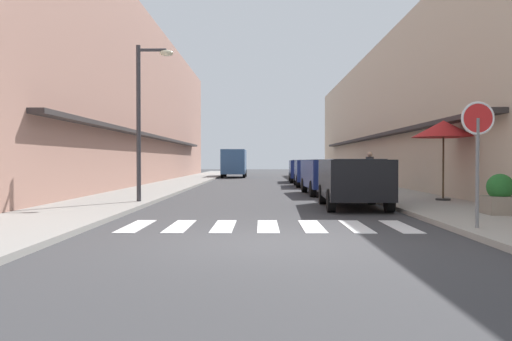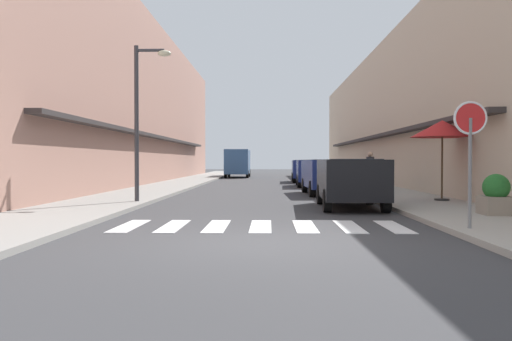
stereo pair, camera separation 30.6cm
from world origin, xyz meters
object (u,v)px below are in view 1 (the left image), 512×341
Objects in this scene: parked_car_near at (353,177)px; planter_corner at (500,195)px; round_street_sign at (478,131)px; parked_car_mid at (327,173)px; cafe_umbrella at (443,129)px; street_lamp at (145,105)px; delivery_van at (234,161)px; parked_car_far at (311,170)px; pedestrian_walking_near at (370,170)px; parked_car_distant at (303,168)px.

parked_car_near is 4.25m from planter_corner.
parked_car_mid is at bearing 96.93° from round_street_sign.
parked_car_mid is 5.87m from cafe_umbrella.
street_lamp reaches higher than parked_car_mid.
parked_car_near is 0.77× the size of delivery_van.
parked_car_mid is at bearing -90.00° from parked_car_far.
street_lamp is 2.95× the size of pedestrian_walking_near.
round_street_sign is at bearing -86.66° from parked_car_distant.
cafe_umbrella is (1.80, 7.09, 0.46)m from round_street_sign.
cafe_umbrella is (8.31, -27.30, 1.04)m from delivery_van.
street_lamp is (-6.49, -17.88, 2.27)m from parked_car_distant.
pedestrian_walking_near is at bearing 96.38° from planter_corner.
parked_car_far is 2.59× the size of pedestrian_walking_near.
round_street_sign is at bearing -121.97° from planter_corner.
street_lamp is 9.76m from cafe_umbrella.
round_street_sign is at bearing -39.63° from street_lamp.
pedestrian_walking_near is at bearing 74.55° from parked_car_near.
parked_car_mid is at bearing 124.70° from cafe_umbrella.
street_lamp reaches higher than cafe_umbrella.
parked_car_distant is 0.81× the size of delivery_van.
parked_car_distant is 24.51m from round_street_sign.
parked_car_distant is at bearing 90.00° from parked_car_near.
delivery_van is (-5.08, 15.73, 0.48)m from parked_car_far.
delivery_van is at bearing 87.10° from street_lamp.
round_street_sign is 12.60m from pedestrian_walking_near.
cafe_umbrella reaches higher than planter_corner.
parked_car_distant is at bearing 90.00° from parked_car_mid.
parked_car_mid is 4.52× the size of planter_corner.
street_lamp is at bearing -92.90° from delivery_van.
parked_car_mid is at bearing 108.44° from planter_corner.
cafe_umbrella reaches higher than round_street_sign.
round_street_sign is (1.43, -5.53, 1.07)m from parked_car_near.
parked_car_mid is 12.69m from parked_car_distant.
street_lamp is at bearing -118.20° from parked_car_far.
cafe_umbrella is at bearing 87.79° from planter_corner.
round_street_sign reaches higher than parked_car_near.
parked_car_mid is 2.10m from pedestrian_walking_near.
street_lamp is at bearing 171.04° from parked_car_near.
pedestrian_walking_near reaches higher than planter_corner.
parked_car_distant is at bearing 90.00° from parked_car_far.
pedestrian_walking_near is at bearing -72.18° from delivery_van.
delivery_van is 2.06× the size of cafe_umbrella.
delivery_van reaches higher than parked_car_far.
cafe_umbrella reaches higher than parked_car_near.
planter_corner is (9.54, -3.96, -2.61)m from street_lamp.
parked_car_near and parked_car_mid have the same top height.
planter_corner is (3.05, -2.93, -0.34)m from parked_car_near.
delivery_van is (-5.08, 22.64, 0.48)m from parked_car_mid.
parked_car_distant is (0.00, 12.69, -0.00)m from parked_car_mid.
cafe_umbrella is (3.22, -17.35, 1.53)m from parked_car_distant.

